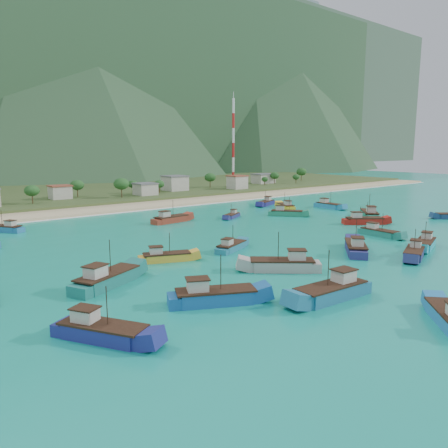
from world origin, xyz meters
TOP-DOWN VIEW (x-y plane):
  - ground at (0.00, 0.00)m, footprint 600.00×600.00m
  - beach at (0.00, 79.00)m, footprint 400.00×18.00m
  - land at (0.00, 140.00)m, footprint 400.00×110.00m
  - surf_line at (0.00, 69.50)m, footprint 400.00×2.50m
  - village at (10.29, 105.25)m, footprint 212.08×25.43m
  - vegetation at (-6.86, 102.70)m, footprint 272.40×25.40m
  - radio_tower at (80.06, 108.00)m, footprint 1.20×1.20m
  - boat_0 at (-10.54, -11.38)m, footprint 11.59×10.73m
  - boat_1 at (41.19, 6.72)m, footprint 11.00×9.45m
  - boat_3 at (-29.72, -16.51)m, footprint 12.44×8.67m
  - boat_5 at (35.57, 30.47)m, footprint 9.09×10.34m
  - boat_6 at (-46.19, -17.45)m, footprint 8.48×11.33m
  - boat_7 at (-37.69, -0.12)m, footprint 13.04×8.73m
  - boat_12 at (60.20, 33.17)m, footprint 4.00×11.21m
  - boat_13 at (-38.67, 57.74)m, footprint 7.83×9.87m
  - boat_14 at (46.93, 41.34)m, footprint 7.17×10.81m
  - boat_17 at (-15.71, -25.43)m, footprint 12.93×4.58m
  - boat_22 at (10.36, -11.62)m, footprint 11.43×10.32m
  - boat_23 at (19.99, 38.26)m, footprint 8.33×5.98m
  - boat_25 at (-22.79, 6.96)m, footprint 10.17×6.39m
  - boat_26 at (-7.68, 5.90)m, footprint 9.78×6.21m
  - boat_27 at (29.45, -5.17)m, footprint 3.49×10.21m
  - boat_28 at (1.08, 42.80)m, footprint 11.80×4.62m
  - boat_29 at (51.55, 11.51)m, footprint 12.25×11.42m
  - boat_30 at (25.54, -18.32)m, footprint 10.90×6.25m
  - boat_31 at (48.64, 52.59)m, footprint 10.73×6.89m
  - boat_33 at (15.97, -20.92)m, footprint 10.72×6.68m

SIDE VIEW (x-z plane):
  - ground at x=0.00m, z-range 0.00..0.00m
  - beach at x=0.00m, z-range -0.60..0.60m
  - land at x=0.00m, z-range -1.20..1.20m
  - surf_line at x=0.00m, z-range -0.04..0.04m
  - boat_23 at x=19.99m, z-range -1.93..2.89m
  - boat_26 at x=-7.68m, z-range -2.17..3.41m
  - boat_25 at x=-22.79m, z-range -2.24..3.55m
  - boat_13 at x=-38.67m, z-range -2.25..3.59m
  - boat_27 at x=29.45m, z-range -2.29..3.66m
  - boat_33 at x=15.97m, z-range -2.34..3.77m
  - boat_31 at x=48.64m, z-range -2.34..3.78m
  - boat_30 at x=25.54m, z-range -2.36..3.82m
  - boat_14 at x=46.93m, z-range -2.36..3.83m
  - boat_5 at x=35.57m, z-range -2.40..3.91m
  - boat_12 at x=60.20m, z-range -2.46..4.05m
  - boat_6 at x=-46.19m, z-range -2.50..4.11m
  - boat_1 at x=41.19m, z-range -2.51..4.15m
  - boat_28 at x=1.08m, z-range -2.56..4.24m
  - boat_22 at x=10.36m, z-range -2.64..4.41m
  - boat_3 at x=-29.72m, z-range -2.67..4.49m
  - boat_0 at x=-10.54m, z-range -2.69..4.53m
  - boat_7 at x=-37.69m, z-range -2.77..4.70m
  - boat_17 at x=-15.71m, z-range -2.78..4.73m
  - boat_29 at x=51.55m, z-range -2.83..4.82m
  - village at x=10.29m, z-range 1.23..7.63m
  - vegetation at x=-6.86m, z-range 0.87..9.41m
  - radio_tower at x=80.06m, z-range 1.60..45.09m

